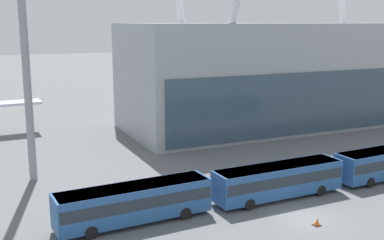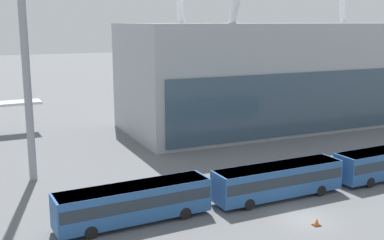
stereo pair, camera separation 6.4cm
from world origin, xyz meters
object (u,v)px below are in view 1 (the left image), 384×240
(shuttle_bus_0, at_px, (134,201))
(floodlight_mast, at_px, (23,23))
(shuttle_bus_1, at_px, (279,179))
(airliner_at_gate_far, at_px, (206,75))
(traffic_cone_0, at_px, (317,222))

(shuttle_bus_0, distance_m, floodlight_mast, 20.80)
(shuttle_bus_1, distance_m, floodlight_mast, 27.96)
(airliner_at_gate_far, distance_m, traffic_cone_0, 55.63)
(airliner_at_gate_far, bearing_deg, shuttle_bus_0, 138.23)
(shuttle_bus_1, bearing_deg, floodlight_mast, 141.75)
(airliner_at_gate_far, height_order, shuttle_bus_0, airliner_at_gate_far)
(floodlight_mast, distance_m, traffic_cone_0, 32.00)
(airliner_at_gate_far, xyz_separation_m, traffic_cone_0, (-16.50, -52.83, -5.60))
(shuttle_bus_1, height_order, floodlight_mast, floodlight_mast)
(floodlight_mast, xyz_separation_m, traffic_cone_0, (18.80, -20.92, -15.27))
(shuttle_bus_0, height_order, floodlight_mast, floodlight_mast)
(airliner_at_gate_far, bearing_deg, floodlight_mast, 122.66)
(airliner_at_gate_far, relative_size, floodlight_mast, 1.42)
(floodlight_mast, bearing_deg, traffic_cone_0, -48.05)
(shuttle_bus_1, xyz_separation_m, floodlight_mast, (-19.49, 14.62, 13.72))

